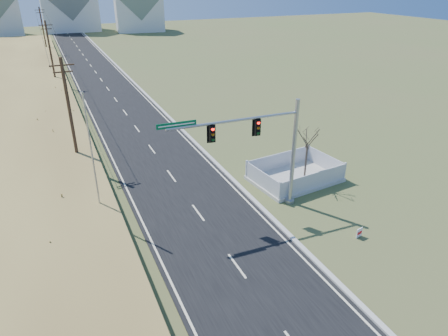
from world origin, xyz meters
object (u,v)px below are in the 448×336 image
(bare_tree, at_px, (308,137))
(fence_enclosure, at_px, (295,177))
(traffic_signal_mast, at_px, (269,146))
(flagpole, at_px, (95,173))
(open_sign, at_px, (359,233))

(bare_tree, bearing_deg, fence_enclosure, 102.17)
(traffic_signal_mast, height_order, flagpole, flagpole)
(traffic_signal_mast, xyz_separation_m, open_sign, (3.47, -5.37, -4.23))
(fence_enclosure, height_order, open_sign, fence_enclosure)
(open_sign, bearing_deg, bare_tree, 71.65)
(bare_tree, bearing_deg, traffic_signal_mast, -158.23)
(fence_enclosure, distance_m, open_sign, 8.08)
(fence_enclosure, relative_size, open_sign, 11.29)
(bare_tree, bearing_deg, flagpole, 174.91)
(open_sign, distance_m, flagpole, 16.65)
(flagpole, bearing_deg, fence_enclosure, -1.42)
(open_sign, height_order, flagpole, flagpole)
(fence_enclosure, xyz_separation_m, bare_tree, (0.21, -0.96, 3.65))
(traffic_signal_mast, relative_size, flagpole, 1.10)
(traffic_signal_mast, height_order, fence_enclosure, traffic_signal_mast)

